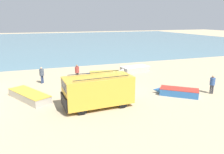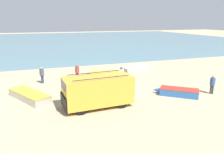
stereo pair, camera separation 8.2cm
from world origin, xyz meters
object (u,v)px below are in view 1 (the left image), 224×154
(fisherman_0, at_px, (212,83))
(fisherman_2, at_px, (42,74))
(fishing_rowboat_1, at_px, (177,92))
(parked_van, at_px, (98,90))
(fisherman_1, at_px, (77,71))
(fishing_rowboat_3, at_px, (134,69))
(fishing_rowboat_2, at_px, (28,95))
(fishing_rowboat_0, at_px, (103,74))

(fisherman_0, bearing_deg, fisherman_2, 88.69)
(fishing_rowboat_1, bearing_deg, parked_van, 40.41)
(fisherman_2, bearing_deg, parked_van, 161.54)
(fishing_rowboat_1, distance_m, fisherman_1, 10.46)
(fishing_rowboat_3, height_order, fisherman_2, fisherman_2)
(parked_van, bearing_deg, fisherman_1, -92.69)
(fishing_rowboat_2, bearing_deg, fishing_rowboat_1, -134.35)
(fishing_rowboat_0, bearing_deg, fishing_rowboat_2, 42.72)
(fishing_rowboat_2, height_order, fishing_rowboat_3, fishing_rowboat_3)
(fishing_rowboat_2, distance_m, fisherman_0, 15.55)
(fisherman_0, relative_size, fisherman_2, 0.97)
(parked_van, xyz_separation_m, fisherman_2, (-3.62, 7.78, -0.26))
(fishing_rowboat_3, bearing_deg, parked_van, 42.20)
(parked_van, distance_m, fisherman_1, 7.77)
(fishing_rowboat_3, bearing_deg, fisherman_0, 96.22)
(fishing_rowboat_2, height_order, fisherman_0, fisherman_0)
(fishing_rowboat_0, relative_size, fisherman_1, 2.42)
(fisherman_0, bearing_deg, fishing_rowboat_0, 69.28)
(parked_van, height_order, fishing_rowboat_1, parked_van)
(parked_van, distance_m, fisherman_0, 10.13)
(fisherman_1, xyz_separation_m, fisherman_2, (-3.57, 0.01, 0.01))
(fisherman_0, bearing_deg, fishing_rowboat_1, 108.03)
(fishing_rowboat_3, distance_m, fisherman_2, 11.09)
(fishing_rowboat_1, height_order, fisherman_2, fisherman_2)
(fishing_rowboat_2, bearing_deg, fisherman_1, -77.17)
(fisherman_1, bearing_deg, parked_van, -23.70)
(fishing_rowboat_0, xyz_separation_m, fishing_rowboat_1, (4.11, -8.08, 0.01))
(fishing_rowboat_1, height_order, fishing_rowboat_3, fishing_rowboat_3)
(fishing_rowboat_0, distance_m, fishing_rowboat_2, 9.18)
(fisherman_0, bearing_deg, parked_van, 116.89)
(fishing_rowboat_2, distance_m, fisherman_2, 4.58)
(fishing_rowboat_0, xyz_separation_m, fisherman_0, (7.17, -8.72, 0.68))
(fishing_rowboat_1, xyz_separation_m, fisherman_1, (-7.10, 7.65, 0.69))
(fishing_rowboat_1, relative_size, fisherman_2, 2.09)
(fisherman_0, xyz_separation_m, fisherman_2, (-13.74, 8.30, 0.03))
(parked_van, xyz_separation_m, fishing_rowboat_0, (2.94, 8.20, -0.96))
(fishing_rowboat_1, relative_size, fishing_rowboat_2, 0.68)
(fishing_rowboat_0, bearing_deg, fisherman_1, 19.67)
(parked_van, bearing_deg, fishing_rowboat_0, -112.81)
(fishing_rowboat_0, relative_size, fisherman_0, 2.47)
(fisherman_2, bearing_deg, fishing_rowboat_3, -125.48)
(parked_van, distance_m, fishing_rowboat_1, 7.11)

